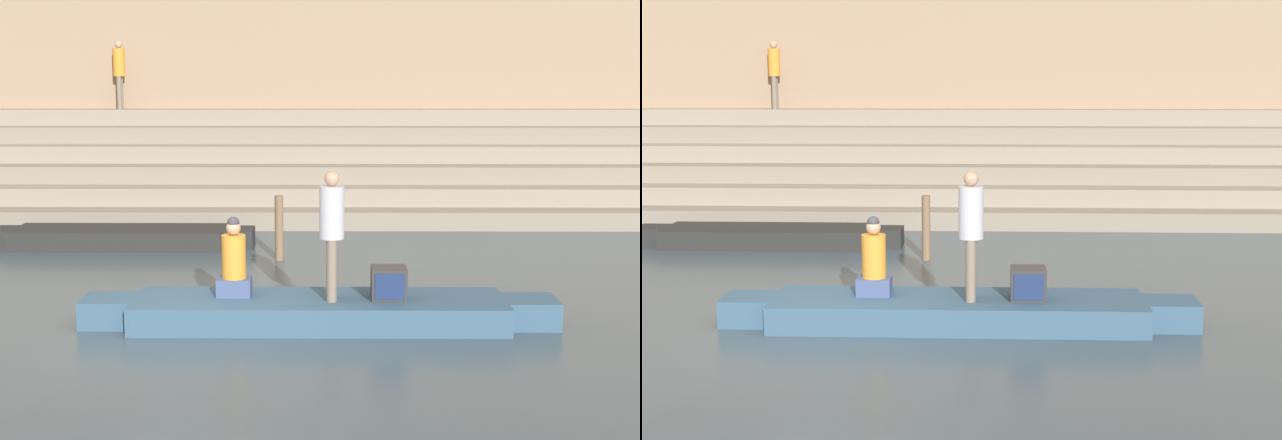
# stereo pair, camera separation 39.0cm
# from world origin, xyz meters

# --- Properties ---
(ground_plane) EXTENTS (120.00, 120.00, 0.00)m
(ground_plane) POSITION_xyz_m (0.00, 0.00, 0.00)
(ground_plane) COLOR #3D4C56
(ghat_steps) EXTENTS (36.00, 4.76, 2.51)m
(ghat_steps) POSITION_xyz_m (0.00, 11.02, 0.91)
(ghat_steps) COLOR gray
(ghat_steps) RESTS_ON ground
(back_wall) EXTENTS (34.20, 1.28, 8.76)m
(back_wall) POSITION_xyz_m (0.00, 13.34, 4.35)
(back_wall) COLOR #937A60
(back_wall) RESTS_ON ground
(rowboat_main) EXTENTS (6.62, 1.43, 0.39)m
(rowboat_main) POSITION_xyz_m (1.67, 0.60, 0.21)
(rowboat_main) COLOR #33516B
(rowboat_main) RESTS_ON ground
(person_standing) EXTENTS (0.34, 0.34, 1.79)m
(person_standing) POSITION_xyz_m (1.84, 0.50, 1.42)
(person_standing) COLOR #756656
(person_standing) RESTS_ON rowboat_main
(person_rowing) EXTENTS (0.48, 0.37, 1.13)m
(person_rowing) POSITION_xyz_m (0.47, 0.73, 0.84)
(person_rowing) COLOR #3D4C75
(person_rowing) RESTS_ON rowboat_main
(tv_set) EXTENTS (0.49, 0.47, 0.44)m
(tv_set) POSITION_xyz_m (2.63, 0.58, 0.61)
(tv_set) COLOR #2D2D2D
(tv_set) RESTS_ON rowboat_main
(moored_boat_shore) EXTENTS (5.43, 1.23, 0.38)m
(moored_boat_shore) POSITION_xyz_m (-2.42, 6.20, 0.20)
(moored_boat_shore) COLOR black
(moored_boat_shore) RESTS_ON ground
(mooring_post) EXTENTS (0.16, 0.16, 1.22)m
(mooring_post) POSITION_xyz_m (0.87, 4.93, 0.61)
(mooring_post) COLOR brown
(mooring_post) RESTS_ON ground
(person_on_steps) EXTENTS (0.31, 0.31, 1.80)m
(person_on_steps) POSITION_xyz_m (-3.74, 12.34, 3.55)
(person_on_steps) COLOR #756656
(person_on_steps) RESTS_ON ghat_steps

